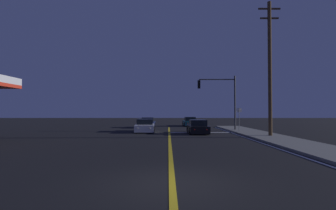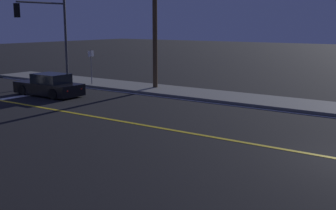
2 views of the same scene
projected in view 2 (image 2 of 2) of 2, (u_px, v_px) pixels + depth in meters
The scene contains 7 objects.
sidewalk_right at pixel (203, 94), 25.64m from camera, with size 3.20×37.16×0.15m, color slate.
lane_line_center at pixel (113, 120), 19.18m from camera, with size 0.20×35.09×0.01m, color gold.
lane_line_edge_right at pixel (187, 100), 24.17m from camera, with size 0.16×35.09×0.01m, color white.
stop_bar at pixel (44, 93), 26.76m from camera, with size 6.46×0.50×0.01m, color white.
car_following_oncoming_black at pixel (49, 86), 25.62m from camera, with size 1.92×4.54×1.34m.
traffic_signal_near_right at pixel (49, 27), 29.36m from camera, with size 4.20×0.28×6.07m.
street_sign_corner at pixel (91, 62), 29.16m from camera, with size 0.56×0.08×2.52m.
Camera 2 is at (-13.86, -2.49, 4.29)m, focal length 45.37 mm.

